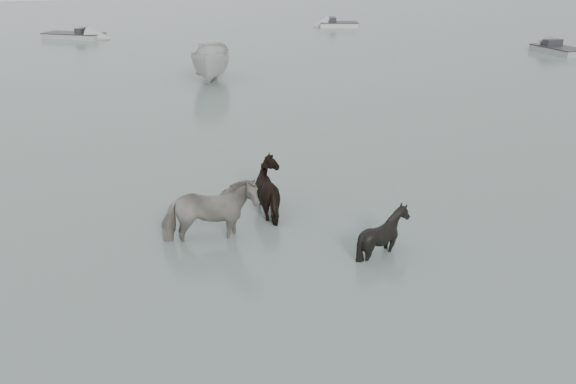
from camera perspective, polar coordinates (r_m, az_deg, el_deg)
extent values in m
plane|color=#52625B|center=(14.33, 5.57, -4.23)|extent=(140.00, 140.00, 0.00)
imported|color=black|center=(13.96, -7.04, -1.04)|extent=(2.20, 1.22, 1.77)
imported|color=black|center=(15.52, -1.12, 1.08)|extent=(1.82, 1.95, 1.58)
imported|color=black|center=(13.59, 8.54, -2.74)|extent=(1.54, 1.47, 1.34)
imported|color=beige|center=(31.34, -6.80, 11.46)|extent=(3.17, 4.91, 1.78)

